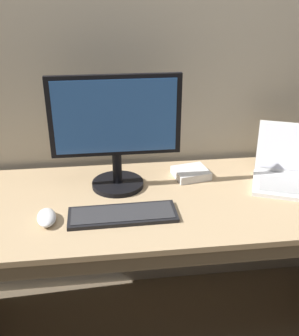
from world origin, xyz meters
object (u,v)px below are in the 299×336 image
(wired_keyboard, at_px, (123,215))
(external_drive_box, at_px, (191,173))
(computer_mouse, at_px, (47,217))
(laptop_white, at_px, (292,174))
(external_monitor, at_px, (116,131))

(wired_keyboard, distance_m, external_drive_box, 0.45)
(computer_mouse, height_order, external_drive_box, computer_mouse)
(computer_mouse, bearing_deg, wired_keyboard, -6.40)
(laptop_white, bearing_deg, external_monitor, 175.52)
(external_monitor, relative_size, wired_keyboard, 1.28)
(external_monitor, bearing_deg, computer_mouse, -138.71)
(laptop_white, bearing_deg, computer_mouse, -169.98)
(wired_keyboard, bearing_deg, external_drive_box, 42.18)
(external_monitor, distance_m, external_drive_box, 0.42)
(external_drive_box, bearing_deg, laptop_white, -15.56)
(laptop_white, height_order, external_monitor, external_monitor)
(laptop_white, xyz_separation_m, external_monitor, (-0.76, 0.06, 0.21))
(external_drive_box, bearing_deg, wired_keyboard, -137.82)
(wired_keyboard, height_order, computer_mouse, computer_mouse)
(external_monitor, xyz_separation_m, external_drive_box, (0.34, 0.06, -0.24))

